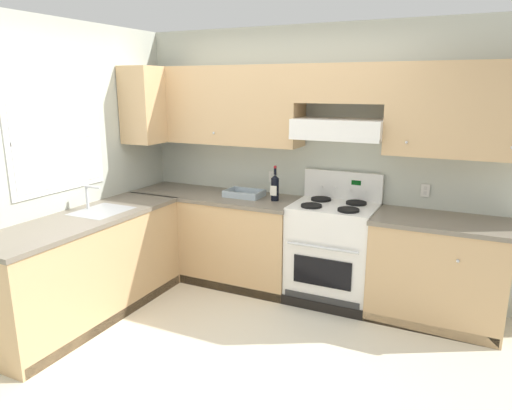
{
  "coord_description": "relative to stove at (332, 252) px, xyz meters",
  "views": [
    {
      "loc": [
        1.73,
        -2.79,
        1.99
      ],
      "look_at": [
        0.05,
        0.7,
        1.0
      ],
      "focal_mm": 32.81,
      "sensor_mm": 36.0,
      "label": 1
    }
  ],
  "objects": [
    {
      "name": "wall_back",
      "position": [
        -0.18,
        0.27,
        1.0
      ],
      "size": [
        4.68,
        0.57,
        2.55
      ],
      "color": "beige",
      "rests_on": "ground_plane"
    },
    {
      "name": "bowl",
      "position": [
        -0.94,
        0.03,
        0.45
      ],
      "size": [
        0.37,
        0.26,
        0.07
      ],
      "color": "#9EADB7",
      "rests_on": "counter_back_run"
    },
    {
      "name": "stove",
      "position": [
        0.0,
        0.0,
        0.0
      ],
      "size": [
        0.76,
        0.62,
        1.2
      ],
      "color": "white",
      "rests_on": "ground_plane"
    },
    {
      "name": "wine_bottle",
      "position": [
        -0.59,
        0.0,
        0.57
      ],
      "size": [
        0.08,
        0.08,
        0.34
      ],
      "color": "black",
      "rests_on": "counter_back_run"
    },
    {
      "name": "counter_left_run",
      "position": [
        -1.83,
        -1.25,
        -0.02
      ],
      "size": [
        0.63,
        1.91,
        1.13
      ],
      "color": "tan",
      "rests_on": "ground_plane"
    },
    {
      "name": "wall_left",
      "position": [
        -2.17,
        -1.03,
        0.87
      ],
      "size": [
        0.47,
        4.0,
        2.55
      ],
      "color": "beige",
      "rests_on": "ground_plane"
    },
    {
      "name": "counter_back_run",
      "position": [
        -0.41,
        -0.01,
        -0.03
      ],
      "size": [
        3.6,
        0.65,
        0.91
      ],
      "color": "tan",
      "rests_on": "ground_plane"
    },
    {
      "name": "ground_plane",
      "position": [
        -0.58,
        -1.25,
        -0.48
      ],
      "size": [
        7.04,
        7.04,
        0.0
      ],
      "primitive_type": "plane",
      "color": "beige"
    }
  ]
}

